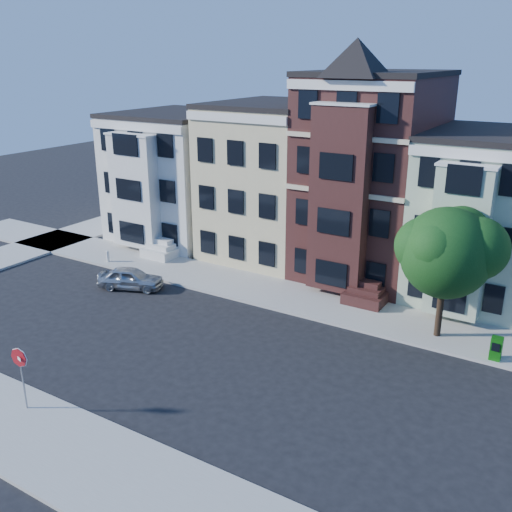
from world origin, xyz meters
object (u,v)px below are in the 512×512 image
Objects in this scene: fire_hydrant at (108,257)px; stop_sign at (22,375)px; newspaper_box at (496,348)px; street_tree at (446,259)px; parked_car at (131,278)px.

fire_hydrant is 16.81m from stop_sign.
newspaper_box is 0.37× the size of stop_sign.
fire_hydrant is (-21.52, -0.77, -3.67)m from street_tree.
parked_car is 4.94m from fire_hydrant.
stop_sign is (-14.80, -13.53, 0.93)m from newspaper_box.
stop_sign is at bearing -177.16° from parked_car.
newspaper_box reaches higher than fire_hydrant.
street_tree is 21.84m from fire_hydrant.
newspaper_box is at bearing 58.50° from stop_sign.
fire_hydrant is at bearing 179.14° from newspaper_box.
street_tree reaches higher than parked_car.
newspaper_box is 20.07m from stop_sign.
newspaper_box is at bearing -105.86° from parked_car.
stop_sign reaches higher than fire_hydrant.
street_tree reaches higher than newspaper_box.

